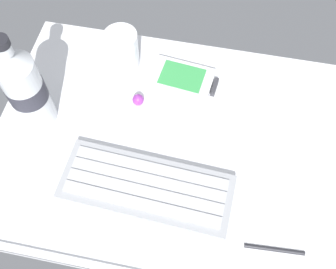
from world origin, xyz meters
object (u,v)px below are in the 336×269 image
object	(u,v)px
trackball_mouse	(138,100)
water_bottle	(25,88)
handheld_device	(184,79)
juice_cup	(122,52)
stylus_pen	(275,249)
keyboard	(147,187)

from	to	relation	value
trackball_mouse	water_bottle	bearing A→B (deg)	-160.02
handheld_device	water_bottle	world-z (taller)	water_bottle
handheld_device	water_bottle	size ratio (longest dim) A/B	0.64
juice_cup	stylus_pen	xyz separation A→B (cm)	(32.45, -31.36, -3.56)
handheld_device	juice_cup	distance (cm)	13.14
keyboard	stylus_pen	xyz separation A→B (cm)	(22.07, -6.01, -0.46)
trackball_mouse	stylus_pen	bearing A→B (deg)	-39.68
keyboard	stylus_pen	bearing A→B (deg)	-15.25
water_bottle	stylus_pen	size ratio (longest dim) A/B	2.19
handheld_device	keyboard	bearing A→B (deg)	-95.43
water_bottle	trackball_mouse	world-z (taller)	water_bottle
keyboard	handheld_device	bearing A→B (deg)	84.57
keyboard	trackball_mouse	xyz separation A→B (cm)	(-5.41, 16.78, 0.29)
water_bottle	stylus_pen	world-z (taller)	water_bottle
juice_cup	trackball_mouse	size ratio (longest dim) A/B	3.86
keyboard	juice_cup	distance (cm)	27.56
keyboard	trackball_mouse	size ratio (longest dim) A/B	13.42
juice_cup	trackball_mouse	distance (cm)	10.30
trackball_mouse	handheld_device	bearing A→B (deg)	41.50
handheld_device	stylus_pen	bearing A→B (deg)	-56.14
keyboard	juice_cup	size ratio (longest dim) A/B	3.47
juice_cup	trackball_mouse	world-z (taller)	juice_cup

